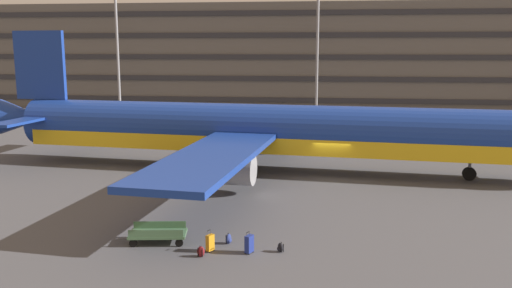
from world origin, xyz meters
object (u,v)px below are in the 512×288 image
(airliner, at_px, (259,131))
(suitcase_red, at_px, (210,243))
(backpack_scuffed, at_px, (201,252))
(baggage_cart, at_px, (158,234))
(backpack_purple, at_px, (280,248))
(suitcase_laid_flat, at_px, (249,244))
(backpack_small, at_px, (229,239))

(airliner, relative_size, suitcase_red, 44.45)
(backpack_scuffed, bearing_deg, baggage_cart, 148.26)
(suitcase_red, xyz_separation_m, backpack_purple, (3.09, 0.30, -0.21))
(airliner, height_order, backpack_scuffed, airliner)
(suitcase_laid_flat, distance_m, backpack_purple, 1.39)
(backpack_purple, bearing_deg, suitcase_laid_flat, -167.59)
(backpack_small, relative_size, backpack_scuffed, 1.01)
(airliner, bearing_deg, backpack_purple, -80.22)
(backpack_scuffed, distance_m, baggage_cart, 2.77)
(airliner, distance_m, backpack_small, 15.70)
(suitcase_laid_flat, relative_size, backpack_purple, 2.04)
(suitcase_red, distance_m, backpack_small, 1.25)
(suitcase_laid_flat, xyz_separation_m, baggage_cart, (-4.37, 0.81, -0.01))
(suitcase_red, relative_size, baggage_cart, 0.29)
(backpack_scuffed, bearing_deg, backpack_small, 61.09)
(airliner, bearing_deg, suitcase_laid_flat, -84.98)
(suitcase_laid_flat, xyz_separation_m, backpack_small, (-1.08, 1.04, -0.20))
(suitcase_red, relative_size, backpack_scuffed, 1.88)
(airliner, height_order, suitcase_red, airliner)
(backpack_scuffed, bearing_deg, airliner, 88.11)
(backpack_scuffed, xyz_separation_m, baggage_cart, (-2.35, 1.46, 0.20))
(backpack_purple, bearing_deg, backpack_small, 162.92)
(suitcase_laid_flat, bearing_deg, backpack_small, 136.14)
(airliner, distance_m, baggage_cart, 16.16)
(suitcase_laid_flat, relative_size, suitcase_red, 0.98)
(suitcase_red, bearing_deg, backpack_small, 57.65)
(suitcase_red, height_order, backpack_small, suitcase_red)
(suitcase_red, xyz_separation_m, backpack_small, (0.66, 1.04, -0.18))
(suitcase_red, xyz_separation_m, backpack_scuffed, (-0.27, -0.65, -0.18))
(suitcase_laid_flat, distance_m, backpack_scuffed, 2.13)
(backpack_scuffed, height_order, backpack_purple, backpack_scuffed)
(baggage_cart, bearing_deg, suitcase_red, -17.16)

